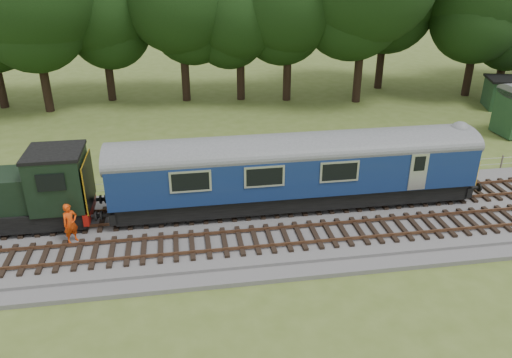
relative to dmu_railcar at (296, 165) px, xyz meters
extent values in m
plane|color=#4D5F23|center=(-0.40, -1.40, -2.61)|extent=(120.00, 120.00, 0.00)
cube|color=#4C4C4F|center=(-0.40, -1.40, -2.43)|extent=(70.00, 7.00, 0.35)
cube|color=brown|center=(-0.40, -0.72, -2.12)|extent=(66.50, 0.07, 0.14)
cube|color=brown|center=(-0.40, 0.72, -2.12)|extent=(66.50, 0.07, 0.14)
cube|color=brown|center=(-0.40, -3.72, -2.12)|extent=(66.50, 0.07, 0.14)
cube|color=brown|center=(-0.40, -2.28, -2.12)|extent=(66.50, 0.07, 0.14)
cube|color=black|center=(-0.01, 0.00, -1.55)|extent=(17.46, 2.52, 0.85)
cube|color=navy|center=(-0.01, 0.00, -0.12)|extent=(18.00, 2.80, 2.05)
cube|color=yellow|center=(9.01, 0.00, -0.50)|extent=(0.06, 2.74, 1.30)
cube|color=black|center=(5.99, 0.00, -1.75)|extent=(2.60, 2.00, 0.55)
cube|color=black|center=(-6.01, 0.00, -1.75)|extent=(2.60, 2.00, 0.55)
cube|color=black|center=(-11.21, 0.00, 0.05)|extent=(2.40, 2.55, 2.60)
cube|color=maroon|center=(-10.03, 0.00, -1.55)|extent=(0.25, 2.60, 0.55)
cube|color=yellow|center=(-9.89, 0.00, -0.15)|extent=(0.06, 2.55, 2.30)
imported|color=#E13F0B|center=(-10.59, -1.77, -1.32)|extent=(0.81, 0.78, 1.88)
cube|color=#1C3E23|center=(21.56, 15.10, -1.43)|extent=(3.53, 3.53, 2.35)
cube|color=black|center=(21.56, 15.10, -0.17)|extent=(3.88, 3.88, 0.19)
camera|label=1|loc=(-5.48, -21.99, 9.78)|focal=35.00mm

